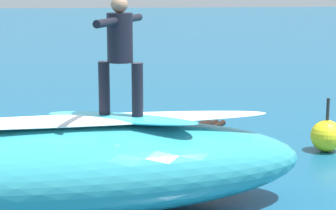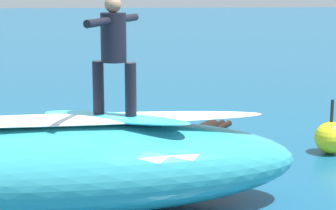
% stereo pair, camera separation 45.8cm
% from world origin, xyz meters
% --- Properties ---
extents(ground_plane, '(120.00, 120.00, 0.00)m').
position_xyz_m(ground_plane, '(0.00, 0.00, 0.00)').
color(ground_plane, '#145175').
extents(wave_crest, '(6.40, 2.48, 1.22)m').
position_xyz_m(wave_crest, '(-0.12, 2.11, 0.61)').
color(wave_crest, teal).
rests_on(wave_crest, ground_plane).
extents(wave_foam_lip, '(5.37, 1.10, 0.08)m').
position_xyz_m(wave_foam_lip, '(-0.12, 2.11, 1.26)').
color(wave_foam_lip, white).
rests_on(wave_foam_lip, wave_crest).
extents(surfboard_riding, '(2.17, 1.32, 0.09)m').
position_xyz_m(surfboard_riding, '(-0.75, 2.06, 1.27)').
color(surfboard_riding, '#33B2D1').
rests_on(surfboard_riding, wave_crest).
extents(surfer_riding, '(0.69, 1.40, 1.57)m').
position_xyz_m(surfer_riding, '(-0.75, 2.06, 2.23)').
color(surfer_riding, black).
rests_on(surfer_riding, surfboard_riding).
extents(surfboard_paddling, '(1.53, 1.95, 0.06)m').
position_xyz_m(surfboard_paddling, '(-2.42, -1.61, 0.03)').
color(surfboard_paddling, '#33B2D1').
rests_on(surfboard_paddling, ground_plane).
extents(surfer_paddling, '(1.04, 1.41, 0.29)m').
position_xyz_m(surfer_paddling, '(-2.48, -1.71, 0.19)').
color(surfer_paddling, black).
rests_on(surfer_paddling, surfboard_paddling).
extents(buoy_marker, '(0.58, 0.58, 0.99)m').
position_xyz_m(buoy_marker, '(-4.57, -0.44, 0.30)').
color(buoy_marker, yellow).
rests_on(buoy_marker, ground_plane).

